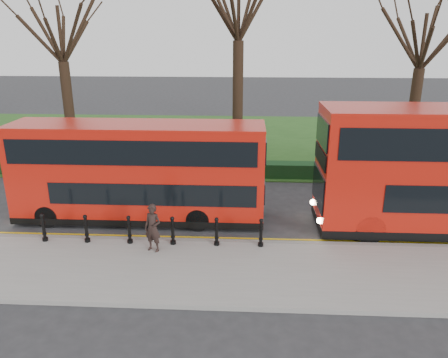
{
  "coord_description": "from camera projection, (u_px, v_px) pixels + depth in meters",
  "views": [
    {
      "loc": [
        2.55,
        -15.25,
        7.36
      ],
      "look_at": [
        1.71,
        0.5,
        2.0
      ],
      "focal_mm": 35.0,
      "sensor_mm": 36.0,
      "label": 1
    }
  ],
  "objects": [
    {
      "name": "ground",
      "position": [
        179.0,
        231.0,
        16.91
      ],
      "size": [
        120.0,
        120.0,
        0.0
      ],
      "primitive_type": "plane",
      "color": "#28282B",
      "rests_on": "ground"
    },
    {
      "name": "pavement",
      "position": [
        165.0,
        269.0,
        14.05
      ],
      "size": [
        60.0,
        4.0,
        0.15
      ],
      "primitive_type": "cube",
      "color": "gray",
      "rests_on": "ground"
    },
    {
      "name": "kerb",
      "position": [
        175.0,
        241.0,
        15.94
      ],
      "size": [
        60.0,
        0.25,
        0.16
      ],
      "primitive_type": "cube",
      "color": "slate",
      "rests_on": "ground"
    },
    {
      "name": "grass_verge",
      "position": [
        211.0,
        139.0,
        31.08
      ],
      "size": [
        60.0,
        18.0,
        0.06
      ],
      "primitive_type": "cube",
      "color": "#234C19",
      "rests_on": "ground"
    },
    {
      "name": "hedge",
      "position": [
        198.0,
        169.0,
        23.21
      ],
      "size": [
        60.0,
        0.9,
        0.8
      ],
      "primitive_type": "cube",
      "color": "black",
      "rests_on": "ground"
    },
    {
      "name": "yellow_line_outer",
      "position": [
        176.0,
        239.0,
        16.25
      ],
      "size": [
        60.0,
        0.1,
        0.01
      ],
      "primitive_type": "cube",
      "color": "yellow",
      "rests_on": "ground"
    },
    {
      "name": "yellow_line_inner",
      "position": [
        177.0,
        237.0,
        16.44
      ],
      "size": [
        60.0,
        0.1,
        0.01
      ],
      "primitive_type": "cube",
      "color": "yellow",
      "rests_on": "ground"
    },
    {
      "name": "tree_left",
      "position": [
        60.0,
        28.0,
        24.35
      ],
      "size": [
        6.63,
        6.63,
        10.36
      ],
      "color": "black",
      "rests_on": "ground"
    },
    {
      "name": "tree_right",
      "position": [
        424.0,
        35.0,
        23.47
      ],
      "size": [
        6.3,
        6.3,
        9.84
      ],
      "color": "black",
      "rests_on": "ground"
    },
    {
      "name": "bollard_row",
      "position": [
        151.0,
        231.0,
        15.46
      ],
      "size": [
        7.94,
        0.15,
        1.0
      ],
      "color": "black",
      "rests_on": "pavement"
    },
    {
      "name": "bus_lead",
      "position": [
        139.0,
        173.0,
        17.4
      ],
      "size": [
        9.98,
        2.29,
        3.97
      ],
      "color": "#B2170C",
      "rests_on": "ground"
    },
    {
      "name": "pedestrian",
      "position": [
        153.0,
        228.0,
        14.86
      ],
      "size": [
        0.72,
        0.6,
        1.69
      ],
      "primitive_type": "imported",
      "rotation": [
        0.0,
        0.0,
        -0.36
      ],
      "color": "black",
      "rests_on": "pavement"
    }
  ]
}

